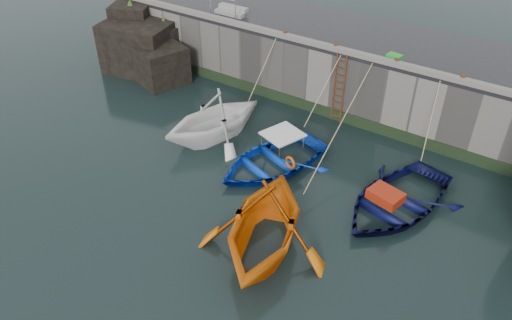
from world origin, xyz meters
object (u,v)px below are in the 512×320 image
Objects in this scene: boat_near_blacktrim at (264,247)px; bollard_b at (336,47)px; boat_near_white at (215,137)px; boat_near_blue at (272,165)px; bollard_a at (285,34)px; bollard_d at (463,78)px; boat_near_navy at (395,206)px; bollard_c at (396,62)px; fish_crate at (394,58)px; ladder at (339,89)px.

boat_near_blacktrim is 18.38× the size of bollard_b.
boat_near_white is 6.86m from boat_near_blacktrim.
bollard_a is (-2.49, 4.86, 3.30)m from boat_near_blue.
bollard_a is 7.80m from bollard_d.
boat_near_blue is at bearing -137.48° from bollard_d.
bollard_d is at bearing 97.94° from boat_near_navy.
boat_near_blacktrim is (5.38, -4.27, 0.00)m from boat_near_white.
boat_near_blue is at bearing 10.55° from boat_near_white.
bollard_a and bollard_c have the same top height.
boat_near_white is 10.15m from bollard_d.
boat_near_blue is 17.33× the size of bollard_c.
boat_near_navy is 6.29m from fish_crate.
boat_near_white is 8.13m from fish_crate.
fish_crate is at bearing 129.78° from boat_near_navy.
bollard_b is 2.70m from bollard_c.
bollard_c is at bearing 0.00° from bollard_b.
boat_near_blue is at bearing -162.74° from boat_near_navy.
fish_crate reaches higher than bollard_c.
boat_near_blue is 17.33× the size of bollard_b.
ladder is 3.47m from bollard_a.
ladder reaches higher than boat_near_white.
bollard_b is at bearing 180.00° from bollard_d.
boat_near_blue is 0.94× the size of boat_near_blacktrim.
boat_near_blacktrim is (1.69, -8.43, -1.59)m from ladder.
boat_near_blue is at bearing -107.41° from fish_crate.
fish_crate is at bearing 57.35° from boat_near_white.
boat_near_blacktrim is at bearing -109.99° from boat_near_navy.
bollard_b reaches higher than boat_near_navy.
boat_near_white is at bearing -152.07° from bollard_d.
bollard_a is 1.00× the size of bollard_d.
bollard_d is (5.31, 4.86, 3.30)m from boat_near_blue.
bollard_d is (5.30, 0.00, 0.00)m from bollard_b.
bollard_b reaches higher than boat_near_white.
boat_near_navy is 8.87× the size of fish_crate.
bollard_b is (3.18, 4.50, 3.30)m from boat_near_white.
bollard_a is at bearing 180.00° from bollard_d.
boat_near_blacktrim reaches higher than boat_near_white.
boat_near_navy reaches higher than boat_near_blue.
bollard_d reaches higher than boat_near_navy.
bollard_a is (-4.69, 8.76, 3.30)m from boat_near_blacktrim.
boat_near_navy is at bearing 38.73° from boat_near_blacktrim.
ladder is 1.81m from bollard_b.
bollard_d reaches higher than ladder.
bollard_b reaches higher than boat_near_blue.
boat_near_white reaches higher than boat_near_blue.
ladder is 11.43× the size of bollard_d.
boat_near_blacktrim is 18.38× the size of bollard_c.
boat_near_navy is at bearing -42.83° from ladder.
boat_near_navy is (8.12, 0.04, 0.00)m from boat_near_white.
bollard_b reaches higher than ladder.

